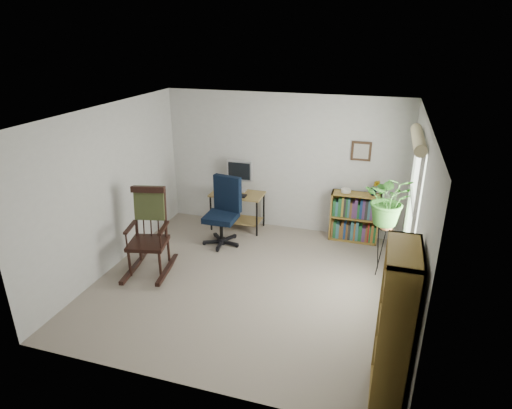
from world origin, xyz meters
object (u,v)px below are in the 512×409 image
(office_chair, at_px, (221,212))
(desk, at_px, (238,211))
(rocking_chair, at_px, (147,232))
(tall_bookshelf, at_px, (395,327))
(low_bookshelf, at_px, (354,217))

(office_chair, bearing_deg, desk, 95.89)
(rocking_chair, bearing_deg, tall_bookshelf, -35.33)
(office_chair, height_order, tall_bookshelf, tall_bookshelf)
(rocking_chair, bearing_deg, low_bookshelf, 21.68)
(office_chair, relative_size, rocking_chair, 0.90)
(rocking_chair, bearing_deg, desk, 54.63)
(low_bookshelf, bearing_deg, office_chair, -159.19)
(low_bookshelf, xyz_separation_m, tall_bookshelf, (0.62, -3.33, 0.38))
(low_bookshelf, bearing_deg, tall_bookshelf, -79.50)
(office_chair, bearing_deg, tall_bookshelf, -32.78)
(office_chair, distance_m, tall_bookshelf, 3.72)
(office_chair, xyz_separation_m, low_bookshelf, (2.10, 0.80, -0.15))
(desk, height_order, low_bookshelf, low_bookshelf)
(rocking_chair, height_order, tall_bookshelf, tall_bookshelf)
(low_bookshelf, distance_m, tall_bookshelf, 3.41)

